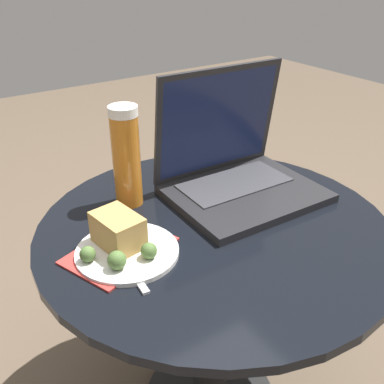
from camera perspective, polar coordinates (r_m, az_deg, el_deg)
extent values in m
cylinder|color=black|center=(1.06, 2.55, -16.17)|extent=(0.08, 0.08, 0.49)
cylinder|color=black|center=(0.90, 2.89, -4.60)|extent=(0.71, 0.71, 0.02)
cube|color=#B7332D|center=(0.83, -9.14, -7.33)|extent=(0.22, 0.19, 0.00)
cube|color=#232326|center=(0.99, 6.72, -0.20)|extent=(0.32, 0.26, 0.02)
cube|color=#333338|center=(1.02, 5.43, 1.18)|extent=(0.25, 0.13, 0.00)
cube|color=#232326|center=(1.02, 3.29, 8.94)|extent=(0.32, 0.05, 0.25)
cube|color=#19234C|center=(1.02, 3.39, 8.87)|extent=(0.29, 0.04, 0.23)
cylinder|color=#C6701E|center=(0.94, -8.30, 3.88)|extent=(0.06, 0.06, 0.20)
cylinder|color=white|center=(0.90, -8.78, 10.14)|extent=(0.06, 0.06, 0.02)
cylinder|color=silver|center=(0.82, -8.22, -7.53)|extent=(0.19, 0.19, 0.01)
cube|color=tan|center=(0.82, -9.38, -4.80)|extent=(0.08, 0.10, 0.06)
sphere|color=#4C6B33|center=(0.77, -9.52, -8.54)|extent=(0.03, 0.03, 0.03)
sphere|color=#4C6B33|center=(0.79, -5.50, -7.43)|extent=(0.03, 0.03, 0.03)
sphere|color=#4C6B33|center=(0.80, -13.13, -7.68)|extent=(0.03, 0.03, 0.03)
cube|color=silver|center=(0.78, -7.54, -10.12)|extent=(0.02, 0.12, 0.00)
cube|color=silver|center=(0.84, -9.71, -6.89)|extent=(0.03, 0.05, 0.00)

